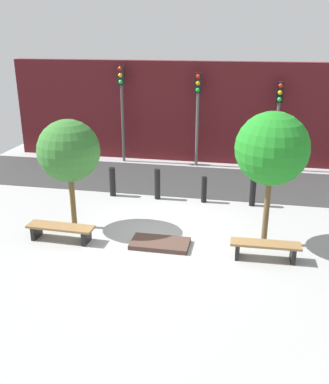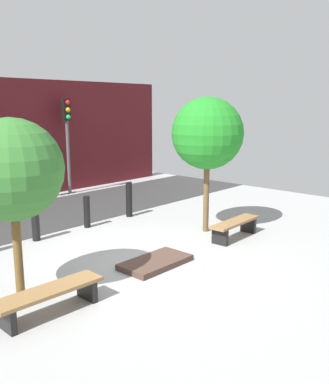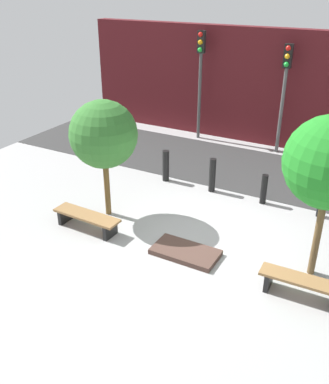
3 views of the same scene
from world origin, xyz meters
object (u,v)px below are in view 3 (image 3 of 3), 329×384
object	(u,v)px
planter_bed	(185,252)
traffic_light_mid_west	(285,80)
tree_behind_left_bench	(104,135)
bollard_right	(322,199)
traffic_light_west	(200,67)
bollard_far_left	(166,166)
bollard_center	(264,189)
bollard_left	(212,175)
bench_right	(303,284)
bench_left	(87,218)

from	to	relation	value
planter_bed	traffic_light_mid_west	world-z (taller)	traffic_light_mid_west
tree_behind_left_bench	bollard_right	xyz separation A→B (m)	(4.99, 2.59, -1.71)
tree_behind_left_bench	traffic_light_west	size ratio (longest dim) A/B	0.77
bollard_right	bollard_far_left	bearing A→B (deg)	180.00
planter_bed	bollard_far_left	bearing A→B (deg)	125.29
bollard_far_left	traffic_light_mid_west	size ratio (longest dim) A/B	0.26
bollard_right	tree_behind_left_bench	bearing A→B (deg)	-152.56
bollard_center	traffic_light_mid_west	world-z (taller)	traffic_light_mid_west
bollard_right	bollard_left	bearing A→B (deg)	180.00
planter_bed	bollard_right	distance (m)	4.06
planter_bed	bollard_far_left	world-z (taller)	bollard_far_left
bench_right	bollard_far_left	world-z (taller)	bollard_far_left
bollard_center	traffic_light_west	bearing A→B (deg)	133.66
traffic_light_mid_west	planter_bed	bearing A→B (deg)	-90.00
traffic_light_mid_west	bench_right	bearing A→B (deg)	-70.75
bench_left	bench_right	world-z (taller)	bench_right
bollard_center	traffic_light_west	size ratio (longest dim) A/B	0.22
bollard_far_left	bollard_right	xyz separation A→B (m)	(4.67, 0.00, 0.02)
planter_bed	bollard_far_left	distance (m)	4.06
bench_left	traffic_light_west	world-z (taller)	traffic_light_west
planter_bed	bollard_center	world-z (taller)	bollard_center
bollard_far_left	traffic_light_mid_west	bearing A→B (deg)	60.44
bench_right	bollard_center	distance (m)	3.97
planter_bed	traffic_light_mid_west	bearing A→B (deg)	90.00
bench_right	bench_left	bearing A→B (deg)	178.37
tree_behind_left_bench	bollard_far_left	size ratio (longest dim) A/B	3.14
bench_right	planter_bed	distance (m)	2.68
planter_bed	bollard_left	size ratio (longest dim) A/B	1.48
tree_behind_left_bench	bollard_left	size ratio (longest dim) A/B	3.00
bollard_center	traffic_light_west	world-z (taller)	traffic_light_west
bench_right	bollard_far_left	size ratio (longest dim) A/B	1.73
bench_right	bollard_center	xyz separation A→B (m)	(-1.88, 3.50, 0.11)
bench_left	traffic_light_west	bearing A→B (deg)	95.32
planter_bed	bollard_far_left	size ratio (longest dim) A/B	1.54
traffic_light_west	planter_bed	bearing A→B (deg)	-66.98
tree_behind_left_bench	traffic_light_west	bearing A→B (deg)	94.19
bench_left	bollard_far_left	world-z (taller)	bollard_far_left
bollard_far_left	traffic_light_west	world-z (taller)	traffic_light_west
bollard_center	bollard_right	bearing A→B (deg)	0.00
planter_bed	bollard_center	bearing A→B (deg)	76.72
bollard_far_left	bollard_right	distance (m)	4.67
bench_left	traffic_light_mid_west	bearing A→B (deg)	72.38
bench_right	planter_bed	bearing A→B (deg)	174.07
bench_left	tree_behind_left_bench	size ratio (longest dim) A/B	0.59
bollard_left	bollard_center	xyz separation A→B (m)	(1.56, 0.00, -0.08)
bench_left	traffic_light_west	distance (m)	8.01
bollard_right	traffic_light_west	world-z (taller)	traffic_light_west
planter_bed	bollard_center	xyz separation A→B (m)	(0.78, 3.30, 0.37)
bollard_left	bollard_right	world-z (taller)	bollard_left
traffic_light_west	bollard_left	bearing A→B (deg)	-60.05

